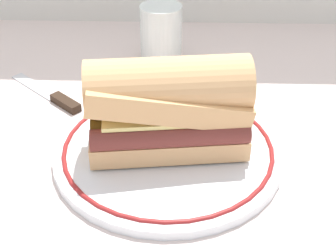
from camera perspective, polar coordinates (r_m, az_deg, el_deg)
name	(u,v)px	position (r m, az deg, el deg)	size (l,w,h in m)	color
ground_plane	(148,149)	(0.63, -2.35, -2.69)	(1.50, 1.50, 0.00)	beige
plate	(168,150)	(0.62, 0.00, -2.83)	(0.29, 0.29, 0.01)	white
sausage_sandwich	(168,105)	(0.58, 0.00, 2.42)	(0.20, 0.12, 0.12)	tan
drinking_glass	(161,39)	(0.82, -0.81, 10.19)	(0.07, 0.07, 0.10)	silver
butter_knife	(51,95)	(0.76, -13.56, 3.60)	(0.13, 0.12, 0.01)	silver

